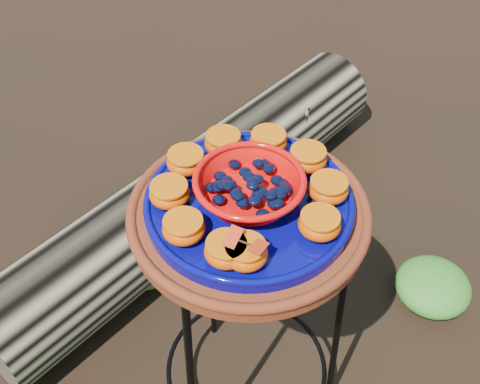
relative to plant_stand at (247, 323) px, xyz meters
name	(u,v)px	position (x,y,z in m)	size (l,w,h in m)	color
plant_stand	(247,323)	(0.00, 0.00, 0.00)	(0.44, 0.44, 0.70)	black
terracotta_saucer	(249,216)	(0.00, 0.00, 0.37)	(0.45, 0.45, 0.04)	#5C1C07
cobalt_plate	(249,204)	(0.00, 0.00, 0.40)	(0.38, 0.38, 0.03)	#0A0959
red_bowl	(249,189)	(0.00, 0.00, 0.44)	(0.19, 0.19, 0.05)	red
glass_gems	(250,173)	(0.00, 0.00, 0.48)	(0.15, 0.15, 0.03)	black
orange_half_0	(245,253)	(-0.07, -0.13, 0.43)	(0.07, 0.07, 0.04)	#B72C00
orange_half_1	(319,224)	(0.07, -0.12, 0.43)	(0.07, 0.07, 0.04)	#B72C00
orange_half_2	(328,189)	(0.13, -0.06, 0.43)	(0.07, 0.07, 0.04)	#B72C00
orange_half_3	(308,159)	(0.14, 0.03, 0.43)	(0.07, 0.07, 0.04)	#B72C00
orange_half_4	(268,142)	(0.09, 0.11, 0.43)	(0.07, 0.07, 0.04)	#B72C00
orange_half_5	(223,143)	(0.01, 0.14, 0.43)	(0.07, 0.07, 0.04)	#B72C00
orange_half_6	(186,162)	(-0.07, 0.12, 0.43)	(0.07, 0.07, 0.04)	#B72C00
orange_half_7	(170,194)	(-0.13, 0.06, 0.43)	(0.07, 0.07, 0.04)	#B72C00
orange_half_8	(184,228)	(-0.14, -0.03, 0.43)	(0.07, 0.07, 0.04)	#B72C00
orange_half_9	(226,251)	(-0.09, -0.11, 0.43)	(0.07, 0.07, 0.04)	#B72C00
butterfly	(246,242)	(-0.07, -0.13, 0.46)	(0.08, 0.05, 0.01)	#B92C10
driftwood_log	(197,191)	(0.13, 0.64, -0.20)	(1.57, 0.41, 0.29)	black
foliage_right	(433,286)	(0.65, 0.05, -0.29)	(0.23, 0.23, 0.11)	#21721A
foliage_back	(145,248)	(-0.10, 0.54, -0.27)	(0.30, 0.30, 0.15)	#21721A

